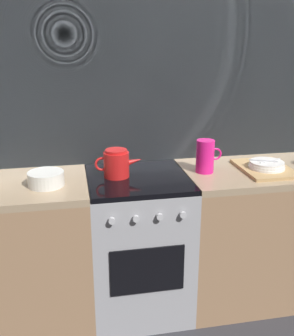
% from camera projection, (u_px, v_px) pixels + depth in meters
% --- Properties ---
extents(ground_plane, '(8.00, 8.00, 0.00)m').
position_uv_depth(ground_plane, '(139.00, 304.00, 2.67)').
color(ground_plane, '#2D2D33').
extents(back_wall, '(3.60, 0.05, 2.40)m').
position_uv_depth(back_wall, '(129.00, 116.00, 2.60)').
color(back_wall, gray).
rests_on(back_wall, ground_plane).
extents(stove_unit, '(0.60, 0.63, 0.90)m').
position_uv_depth(stove_unit, '(138.00, 244.00, 2.53)').
color(stove_unit, '#9E9EA3').
rests_on(stove_unit, ground_plane).
extents(counter_right, '(1.20, 0.60, 0.90)m').
position_uv_depth(counter_right, '(271.00, 231.00, 2.69)').
color(counter_right, '#997251').
rests_on(counter_right, ground_plane).
extents(kettle, '(0.28, 0.15, 0.17)m').
position_uv_depth(kettle, '(117.00, 163.00, 2.36)').
color(kettle, red).
rests_on(kettle, stove_unit).
extents(mixing_bowl, '(0.20, 0.20, 0.08)m').
position_uv_depth(mixing_bowl, '(46.00, 179.00, 2.24)').
color(mixing_bowl, silver).
rests_on(mixing_bowl, counter_left).
extents(pitcher, '(0.16, 0.11, 0.20)m').
position_uv_depth(pitcher, '(205.00, 156.00, 2.44)').
color(pitcher, '#E5197A').
rests_on(pitcher, counter_right).
extents(dish_pile, '(0.30, 0.40, 0.07)m').
position_uv_depth(dish_pile, '(266.00, 167.00, 2.49)').
color(dish_pile, tan).
rests_on(dish_pile, counter_right).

